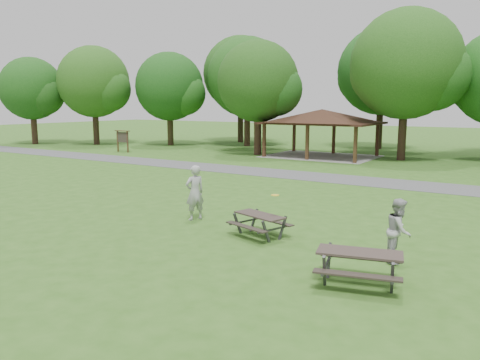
% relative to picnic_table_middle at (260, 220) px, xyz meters
% --- Properties ---
extents(ground, '(160.00, 160.00, 0.00)m').
position_rel_picnic_table_middle_xyz_m(ground, '(-3.26, -1.60, -0.55)').
color(ground, '#305E1A').
rests_on(ground, ground).
extents(asphalt_path, '(120.00, 3.20, 0.02)m').
position_rel_picnic_table_middle_xyz_m(asphalt_path, '(-3.26, 12.40, -0.54)').
color(asphalt_path, '#4C4C4F').
rests_on(asphalt_path, ground).
extents(pavilion, '(8.60, 7.01, 3.76)m').
position_rel_picnic_table_middle_xyz_m(pavilion, '(-7.26, 22.40, 2.51)').
color(pavilion, '#351F13').
rests_on(pavilion, ground).
extents(notice_board, '(1.60, 0.30, 1.88)m').
position_rel_picnic_table_middle_xyz_m(notice_board, '(-23.26, 16.40, 0.76)').
color(notice_board, '#3C2716').
rests_on(notice_board, ground).
extents(tree_row_a, '(7.56, 7.20, 9.97)m').
position_rel_picnic_table_middle_xyz_m(tree_row_a, '(-31.17, 20.42, 5.60)').
color(tree_row_a, black).
rests_on(tree_row_a, ground).
extents(tree_row_b, '(7.14, 6.80, 9.28)m').
position_rel_picnic_table_middle_xyz_m(tree_row_b, '(-24.18, 23.92, 5.11)').
color(tree_row_b, black).
rests_on(tree_row_b, ground).
extents(tree_row_c, '(8.19, 7.80, 10.67)m').
position_rel_picnic_table_middle_xyz_m(tree_row_c, '(-17.16, 27.42, 5.99)').
color(tree_row_c, '#311D15').
rests_on(tree_row_c, ground).
extents(tree_row_d, '(6.93, 6.60, 9.27)m').
position_rel_picnic_table_middle_xyz_m(tree_row_d, '(-12.18, 20.92, 5.22)').
color(tree_row_d, black).
rests_on(tree_row_d, ground).
extents(tree_row_e, '(8.40, 8.00, 11.02)m').
position_rel_picnic_table_middle_xyz_m(tree_row_e, '(-1.16, 23.42, 6.23)').
color(tree_row_e, black).
rests_on(tree_row_e, ground).
extents(tree_deep_a, '(8.40, 8.00, 11.38)m').
position_rel_picnic_table_middle_xyz_m(tree_deep_a, '(-20.16, 30.92, 6.58)').
color(tree_deep_a, black).
rests_on(tree_deep_a, ground).
extents(tree_deep_b, '(8.40, 8.00, 11.13)m').
position_rel_picnic_table_middle_xyz_m(tree_deep_b, '(-5.16, 31.42, 6.33)').
color(tree_deep_b, black).
rests_on(tree_deep_b, ground).
extents(tree_flank_left, '(6.72, 6.40, 8.93)m').
position_rel_picnic_table_middle_xyz_m(tree_flank_left, '(-37.18, 17.42, 4.97)').
color(tree_flank_left, '#331E16').
rests_on(tree_flank_left, ground).
extents(picnic_table_middle, '(2.05, 1.83, 0.75)m').
position_rel_picnic_table_middle_xyz_m(picnic_table_middle, '(0.00, 0.00, 0.00)').
color(picnic_table_middle, '#302723').
rests_on(picnic_table_middle, ground).
extents(picnic_table_far, '(2.25, 1.98, 0.84)m').
position_rel_picnic_table_middle_xyz_m(picnic_table_far, '(3.97, -2.26, 0.07)').
color(picnic_table_far, '#332824').
rests_on(picnic_table_far, ground).
extents(frisbee_in_flight, '(0.32, 0.32, 0.02)m').
position_rel_picnic_table_middle_xyz_m(frisbee_in_flight, '(0.39, 0.29, 0.79)').
color(frisbee_in_flight, yellow).
rests_on(frisbee_in_flight, ground).
extents(frisbee_thrower, '(0.74, 0.87, 2.01)m').
position_rel_picnic_table_middle_xyz_m(frisbee_thrower, '(-3.08, 0.63, 0.45)').
color(frisbee_thrower, '#A2A2A4').
rests_on(frisbee_thrower, ground).
extents(frisbee_catcher, '(0.74, 0.91, 1.73)m').
position_rel_picnic_table_middle_xyz_m(frisbee_catcher, '(4.33, -0.10, 0.31)').
color(frisbee_catcher, '#ADADB0').
rests_on(frisbee_catcher, ground).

